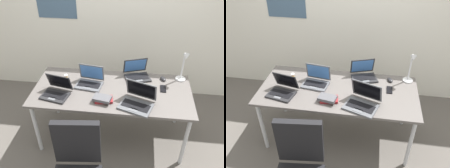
% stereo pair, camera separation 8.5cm
% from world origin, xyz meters
% --- Properties ---
extents(ground_plane, '(12.00, 12.00, 0.00)m').
position_xyz_m(ground_plane, '(0.00, 0.00, 0.00)').
color(ground_plane, '#56514C').
extents(wall_back, '(6.00, 0.13, 2.60)m').
position_xyz_m(wall_back, '(-0.00, 1.10, 1.30)').
color(wall_back, silver).
rests_on(wall_back, ground_plane).
extents(desk, '(1.80, 0.80, 0.74)m').
position_xyz_m(desk, '(0.00, 0.00, 0.68)').
color(desk, '#595451').
rests_on(desk, ground_plane).
extents(desk_lamp, '(0.12, 0.18, 0.40)m').
position_xyz_m(desk_lamp, '(0.80, 0.28, 0.94)').
color(desk_lamp, silver).
rests_on(desk_lamp, desk).
extents(laptop_back_left, '(0.36, 0.33, 0.22)m').
position_xyz_m(laptop_back_left, '(0.27, 0.29, 0.78)').
color(laptop_back_left, '#232326').
rests_on(laptop_back_left, desk).
extents(laptop_front_left, '(0.33, 0.27, 0.22)m').
position_xyz_m(laptop_front_left, '(-0.27, 0.07, 0.79)').
color(laptop_front_left, '#515459').
rests_on(laptop_front_left, desk).
extents(laptop_front_right, '(0.41, 0.39, 0.24)m').
position_xyz_m(laptop_front_right, '(0.29, -0.23, 0.79)').
color(laptop_front_right, '#515459').
rests_on(laptop_front_right, desk).
extents(laptop_center, '(0.34, 0.31, 0.21)m').
position_xyz_m(laptop_center, '(-0.60, -0.16, 0.78)').
color(laptop_center, '#232326').
rests_on(laptop_center, desk).
extents(computer_mouse, '(0.09, 0.11, 0.03)m').
position_xyz_m(computer_mouse, '(0.59, 0.27, 0.76)').
color(computer_mouse, black).
rests_on(computer_mouse, desk).
extents(cell_phone, '(0.07, 0.14, 0.01)m').
position_xyz_m(cell_phone, '(0.58, 0.08, 0.74)').
color(cell_phone, black).
rests_on(cell_phone, desk).
extents(pill_bottle, '(0.04, 0.04, 0.08)m').
position_xyz_m(pill_bottle, '(-0.57, 0.12, 0.78)').
color(pill_bottle, gold).
rests_on(pill_bottle, desk).
extents(book_stack, '(0.22, 0.17, 0.06)m').
position_xyz_m(book_stack, '(-0.07, -0.21, 0.77)').
color(book_stack, maroon).
rests_on(book_stack, desk).
extents(coffee_mug, '(0.11, 0.08, 0.09)m').
position_xyz_m(coffee_mug, '(-0.28, 0.32, 0.78)').
color(coffee_mug, '#2D518C').
rests_on(coffee_mug, desk).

